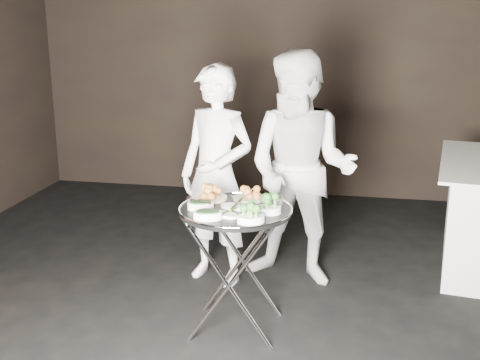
% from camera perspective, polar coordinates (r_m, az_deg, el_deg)
% --- Properties ---
extents(wall_back, '(6.00, 0.05, 3.00)m').
position_cam_1_polar(wall_back, '(6.60, 6.58, 11.36)').
color(wall_back, black).
rests_on(wall_back, floor).
extents(tray_stand, '(0.54, 0.46, 0.79)m').
position_cam_1_polar(tray_stand, '(3.79, -0.43, -7.96)').
color(tray_stand, silver).
rests_on(tray_stand, floor).
extents(serving_tray, '(0.70, 0.70, 0.04)m').
position_cam_1_polar(serving_tray, '(3.67, -0.44, -2.87)').
color(serving_tray, black).
rests_on(serving_tray, tray_stand).
extents(potato_plate_a, '(0.21, 0.21, 0.08)m').
position_cam_1_polar(potato_plate_a, '(3.84, -2.82, -1.35)').
color(potato_plate_a, beige).
rests_on(potato_plate_a, serving_tray).
extents(potato_plate_b, '(0.20, 0.20, 0.07)m').
position_cam_1_polar(potato_plate_b, '(3.84, 0.83, -1.40)').
color(potato_plate_b, beige).
rests_on(potato_plate_b, serving_tray).
extents(greens_bowl, '(0.11, 0.11, 0.06)m').
position_cam_1_polar(greens_bowl, '(3.75, 3.26, -1.88)').
color(greens_bowl, white).
rests_on(greens_bowl, serving_tray).
extents(asparagus_plate_a, '(0.20, 0.12, 0.04)m').
position_cam_1_polar(asparagus_plate_a, '(3.67, -0.38, -2.43)').
color(asparagus_plate_a, white).
rests_on(asparagus_plate_a, serving_tray).
extents(asparagus_plate_b, '(0.19, 0.16, 0.03)m').
position_cam_1_polar(asparagus_plate_b, '(3.53, -1.37, -3.20)').
color(asparagus_plate_b, white).
rests_on(asparagus_plate_b, serving_tray).
extents(spinach_bowl_a, '(0.18, 0.14, 0.07)m').
position_cam_1_polar(spinach_bowl_a, '(3.66, -3.75, -2.32)').
color(spinach_bowl_a, white).
rests_on(spinach_bowl_a, serving_tray).
extents(spinach_bowl_b, '(0.19, 0.14, 0.07)m').
position_cam_1_polar(spinach_bowl_b, '(3.48, -3.09, -3.22)').
color(spinach_bowl_b, white).
rests_on(spinach_bowl_b, serving_tray).
extents(broccoli_bowl_a, '(0.18, 0.15, 0.07)m').
position_cam_1_polar(broccoli_bowl_a, '(3.58, 2.64, -2.70)').
color(broccoli_bowl_a, white).
rests_on(broccoli_bowl_a, serving_tray).
extents(broccoli_bowl_b, '(0.19, 0.17, 0.07)m').
position_cam_1_polar(broccoli_bowl_b, '(3.42, 1.04, -3.56)').
color(broccoli_bowl_b, white).
rests_on(broccoli_bowl_b, serving_tray).
extents(serving_utensils, '(0.58, 0.45, 0.01)m').
position_cam_1_polar(serving_utensils, '(3.71, 0.01, -1.66)').
color(serving_utensils, silver).
rests_on(serving_utensils, serving_tray).
extents(waiter_left, '(0.69, 0.57, 1.62)m').
position_cam_1_polar(waiter_left, '(4.40, -2.26, 0.40)').
color(waiter_left, white).
rests_on(waiter_left, floor).
extents(waiter_right, '(0.95, 0.80, 1.72)m').
position_cam_1_polar(waiter_right, '(4.38, 5.79, 0.92)').
color(waiter_right, white).
rests_on(waiter_right, floor).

